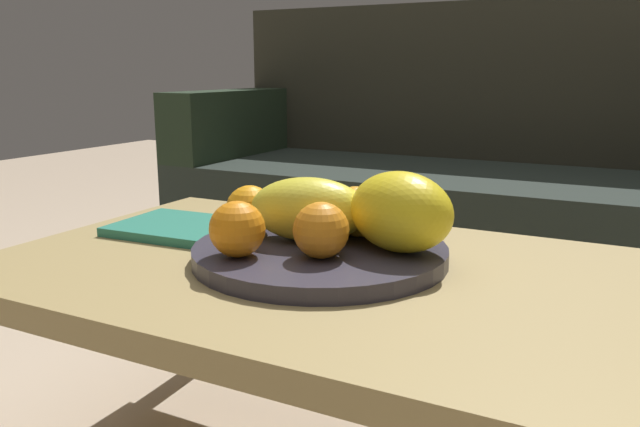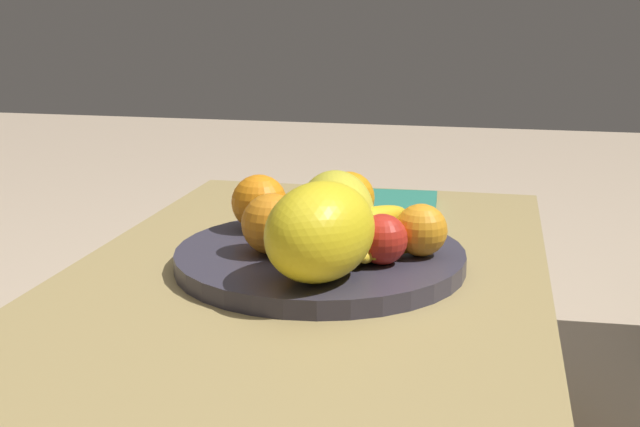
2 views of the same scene
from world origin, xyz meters
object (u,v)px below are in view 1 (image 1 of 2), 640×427
coffee_table (321,292)px  melon_large_front (309,209)px  orange_front (237,229)px  apple_front (370,216)px  couch (461,197)px  fruit_bowl (320,253)px  magazine (186,228)px  orange_right (321,230)px  banana_bunch (339,219)px  orange_back (250,209)px  melon_smaller_beside (401,212)px  orange_left (355,206)px

coffee_table → melon_large_front: 0.13m
orange_front → apple_front: (0.12, 0.20, -0.01)m
coffee_table → couch: (-0.07, 1.08, -0.05)m
melon_large_front → fruit_bowl: bearing=-30.2°
magazine → apple_front: bearing=5.0°
fruit_bowl → orange_right: orange_right is taller
melon_large_front → banana_bunch: bearing=57.8°
fruit_bowl → orange_back: bearing=174.4°
melon_smaller_beside → orange_right: bearing=-136.1°
orange_back → banana_bunch: 0.15m
melon_smaller_beside → magazine: bearing=177.9°
melon_large_front → melon_smaller_beside: 0.15m
orange_front → magazine: 0.27m
couch → orange_right: bearing=-85.5°
melon_large_front → banana_bunch: (0.03, 0.05, -0.02)m
melon_large_front → couch: bearing=91.6°
orange_right → apple_front: 0.15m
orange_back → coffee_table: bearing=-11.3°
magazine → banana_bunch: bearing=1.2°
coffee_table → melon_smaller_beside: size_ratio=6.06×
coffee_table → apple_front: size_ratio=15.53×
orange_front → orange_right: same height
melon_smaller_beside → orange_left: 0.17m
couch → apple_front: size_ratio=26.08×
coffee_table → orange_back: size_ratio=12.71×
melon_smaller_beside → orange_front: size_ratio=2.05×
couch → orange_right: couch is taller
orange_right → fruit_bowl: bearing=118.6°
orange_back → banana_bunch: (0.14, 0.05, -0.01)m
orange_left → orange_back: bearing=-137.9°
orange_front → banana_bunch: (0.08, 0.17, -0.01)m
melon_smaller_beside → banana_bunch: melon_smaller_beside is taller
orange_front → orange_right: (0.11, 0.05, -0.00)m
couch → magazine: 1.05m
melon_smaller_beside → orange_front: 0.24m
banana_bunch → magazine: banana_bunch is taller
coffee_table → banana_bunch: bearing=95.7°
fruit_bowl → orange_front: (-0.08, -0.11, 0.05)m
orange_right → magazine: bearing=163.0°
coffee_table → orange_left: (-0.01, 0.15, 0.10)m
orange_front → orange_back: orange_front is taller
apple_front → fruit_bowl: bearing=-116.2°
fruit_bowl → banana_bunch: banana_bunch is taller
melon_large_front → orange_right: bearing=-51.2°
melon_smaller_beside → apple_front: melon_smaller_beside is taller
orange_right → magazine: (-0.33, 0.10, -0.06)m
apple_front → magazine: size_ratio=0.26×
orange_back → magazine: 0.17m
apple_front → coffee_table: bearing=-108.1°
orange_back → orange_right: bearing=-23.1°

